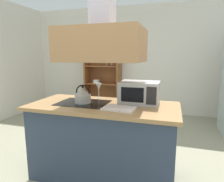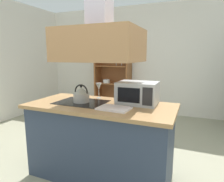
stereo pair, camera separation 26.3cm
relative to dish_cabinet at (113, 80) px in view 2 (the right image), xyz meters
The scene contains 9 objects.
ground_plane 3.07m from the dish_cabinet, 70.12° to the right, with size 7.80×7.80×0.00m, color gray.
wall_back 1.16m from the dish_cabinet, 12.27° to the left, with size 6.00×0.12×2.70m, color silver.
kitchen_island 3.00m from the dish_cabinet, 70.45° to the right, with size 1.73×0.81×0.90m.
range_hood 3.11m from the dish_cabinet, 70.45° to the right, with size 0.90×0.70×1.30m.
dish_cabinet is the anchor object (origin of this frame).
kettle 2.91m from the dish_cabinet, 75.27° to the right, with size 0.20×0.20×0.22m.
cutting_board 3.19m from the dish_cabinet, 67.39° to the right, with size 0.34×0.24×0.02m, color white.
microwave 2.97m from the dish_cabinet, 62.01° to the right, with size 0.46×0.35×0.26m.
wine_glass_on_counter 2.66m from the dish_cabinet, 71.73° to the right, with size 0.08×0.08×0.21m.
Camera 2 is at (1.00, -2.06, 1.46)m, focal length 31.83 mm.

